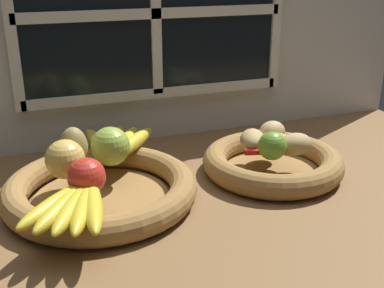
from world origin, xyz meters
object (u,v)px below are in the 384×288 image
(apple_green_back, at_px, (110,146))
(banana_bunch_front, at_px, (75,204))
(fruit_bowl_left, at_px, (101,190))
(potato_small, at_px, (295,144))
(apple_red_front, at_px, (87,177))
(pear_brown, at_px, (74,148))
(potato_back, at_px, (272,132))
(banana_bunch_back, at_px, (116,143))
(potato_large, at_px, (274,142))
(apple_golden_left, at_px, (65,159))
(lime_near, at_px, (272,146))
(fruit_bowl_right, at_px, (272,163))
(potato_oblong, at_px, (252,139))
(chili_pepper, at_px, (273,153))

(apple_green_back, distance_m, banana_bunch_front, 0.20)
(fruit_bowl_left, distance_m, potato_small, 0.40)
(apple_red_front, distance_m, pear_brown, 0.12)
(banana_bunch_front, height_order, potato_back, potato_back)
(banana_bunch_back, height_order, potato_large, potato_large)
(banana_bunch_back, height_order, potato_back, potato_back)
(apple_golden_left, height_order, banana_bunch_front, apple_golden_left)
(potato_large, xyz_separation_m, lime_near, (-0.03, -0.04, 0.01))
(banana_bunch_back, distance_m, potato_large, 0.33)
(pear_brown, xyz_separation_m, banana_bunch_front, (-0.02, -0.18, -0.03))
(fruit_bowl_left, xyz_separation_m, lime_near, (0.34, -0.04, 0.06))
(fruit_bowl_left, distance_m, apple_red_front, 0.09)
(fruit_bowl_left, bearing_deg, potato_small, -4.61)
(banana_bunch_front, bearing_deg, pear_brown, 82.19)
(potato_small, bearing_deg, apple_green_back, 167.59)
(fruit_bowl_right, height_order, apple_red_front, apple_red_front)
(fruit_bowl_right, distance_m, apple_red_front, 0.41)
(apple_golden_left, xyz_separation_m, potato_back, (0.44, 0.03, -0.01))
(potato_small, bearing_deg, potato_oblong, 138.58)
(fruit_bowl_right, relative_size, lime_near, 5.15)
(potato_large, relative_size, potato_small, 1.02)
(apple_green_back, height_order, chili_pepper, apple_green_back)
(pear_brown, distance_m, chili_pepper, 0.40)
(pear_brown, bearing_deg, apple_red_front, -87.68)
(pear_brown, bearing_deg, apple_green_back, -4.33)
(pear_brown, height_order, chili_pepper, pear_brown)
(banana_bunch_back, bearing_deg, potato_oblong, -18.96)
(fruit_bowl_right, bearing_deg, pear_brown, 172.41)
(apple_golden_left, distance_m, pear_brown, 0.04)
(potato_oblong, height_order, potato_back, potato_back)
(potato_back, xyz_separation_m, potato_small, (0.01, -0.08, -0.00))
(apple_green_back, relative_size, potato_back, 1.21)
(apple_green_back, height_order, pear_brown, pear_brown)
(potato_large, bearing_deg, apple_golden_left, 177.61)
(pear_brown, xyz_separation_m, lime_near, (0.38, -0.09, -0.01))
(lime_near, bearing_deg, potato_small, 6.67)
(potato_oblong, bearing_deg, fruit_bowl_left, -175.13)
(pear_brown, bearing_deg, fruit_bowl_left, -55.46)
(potato_small, bearing_deg, lime_near, -173.33)
(banana_bunch_front, bearing_deg, fruit_bowl_right, 16.07)
(banana_bunch_back, xyz_separation_m, lime_near, (0.28, -0.16, 0.01))
(fruit_bowl_left, xyz_separation_m, apple_red_front, (-0.03, -0.06, 0.06))
(potato_oblong, bearing_deg, apple_red_front, -165.74)
(apple_red_front, bearing_deg, potato_large, 9.12)
(banana_bunch_front, height_order, chili_pepper, banana_bunch_front)
(lime_near, bearing_deg, fruit_bowl_right, 56.31)
(apple_red_front, distance_m, potato_large, 0.40)
(chili_pepper, bearing_deg, apple_golden_left, -160.51)
(apple_red_front, distance_m, potato_oblong, 0.37)
(pear_brown, bearing_deg, fruit_bowl_right, -7.59)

